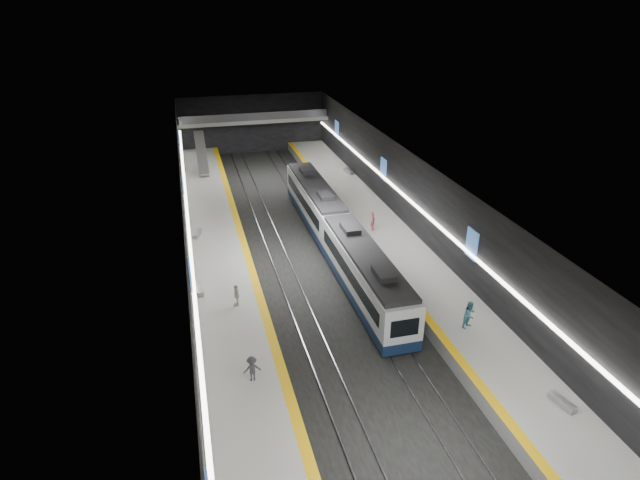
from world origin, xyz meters
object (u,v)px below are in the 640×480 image
object	(u,v)px
bench_right_near	(562,402)
passenger_right_b	(470,315)
bench_left_far	(197,234)
passenger_left_a	(236,295)
escalator	(201,153)
passenger_right_a	(373,221)
train	(337,232)
bench_right_far	(349,171)
passenger_left_b	(252,369)
bench_left_near	(199,290)

from	to	relation	value
bench_right_near	passenger_right_b	size ratio (longest dim) A/B	0.83
bench_left_far	passenger_left_a	bearing A→B (deg)	-62.80
escalator	passenger_left_a	xyz separation A→B (m)	(0.50, -32.32, -1.09)
escalator	passenger_right_a	distance (m)	26.62
train	passenger_left_a	distance (m)	12.21
escalator	bench_left_far	xyz separation A→B (m)	(-1.64, -19.86, -1.70)
bench_right_far	passenger_left_b	world-z (taller)	passenger_left_b
bench_left_far	passenger_left_b	size ratio (longest dim) A/B	1.03
bench_left_far	bench_right_near	size ratio (longest dim) A/B	1.02
escalator	bench_right_far	bearing A→B (deg)	-20.09
bench_right_far	passenger_right_b	size ratio (longest dim) A/B	0.95
bench_left_far	passenger_left_a	distance (m)	12.66
escalator	passenger_right_a	world-z (taller)	escalator
bench_right_near	passenger_right_b	bearing A→B (deg)	86.81
train	passenger_left_b	size ratio (longest dim) A/B	19.15
passenger_right_b	passenger_left_b	bearing A→B (deg)	162.07
passenger_right_a	bench_left_near	bearing A→B (deg)	136.47
passenger_right_a	passenger_right_b	size ratio (longest dim) A/B	0.92
passenger_right_a	bench_left_far	bearing A→B (deg)	102.30
escalator	passenger_right_a	bearing A→B (deg)	-58.06
bench_left_far	escalator	bearing A→B (deg)	102.77
passenger_right_a	passenger_left_a	world-z (taller)	passenger_right_a
bench_right_far	passenger_right_b	distance (m)	32.73
bench_left_near	bench_left_far	xyz separation A→B (m)	(0.36, 9.99, -0.00)
bench_right_near	passenger_left_b	xyz separation A→B (m)	(-15.75, 6.19, 0.59)
bench_left_near	passenger_left_a	world-z (taller)	passenger_left_a
bench_right_near	passenger_left_a	xyz separation A→B (m)	(-15.70, 14.36, 0.61)
bench_left_far	passenger_right_a	xyz separation A→B (m)	(15.71, -2.71, 0.68)
escalator	passenger_left_b	size ratio (longest dim) A/B	5.10
bench_right_near	bench_right_far	bearing A→B (deg)	76.67
passenger_left_b	passenger_right_a	bearing A→B (deg)	-129.64
bench_right_far	escalator	bearing A→B (deg)	153.10
train	passenger_left_a	size ratio (longest dim) A/B	18.58
bench_right_far	train	bearing A→B (deg)	-117.25
bench_left_far	passenger_right_a	distance (m)	15.96
bench_right_far	bench_right_near	bearing A→B (deg)	-97.79
escalator	bench_right_near	size ratio (longest dim) A/B	5.03
bench_right_near	bench_left_far	bearing A→B (deg)	111.27
escalator	bench_left_near	xyz separation A→B (m)	(-2.00, -29.85, -1.70)
bench_right_near	passenger_right_b	world-z (taller)	passenger_right_b
escalator	passenger_right_b	size ratio (longest dim) A/B	4.20
escalator	passenger_left_b	xyz separation A→B (m)	(0.44, -40.49, -1.12)
bench_left_far	passenger_right_b	world-z (taller)	passenger_right_b
passenger_right_b	passenger_left_b	distance (m)	14.58
bench_right_far	bench_left_near	bearing A→B (deg)	-135.40
bench_right_near	passenger_left_a	bearing A→B (deg)	125.20
train	bench_left_near	size ratio (longest dim) A/B	18.17
passenger_right_b	bench_left_far	bearing A→B (deg)	106.69
bench_left_near	bench_left_far	size ratio (longest dim) A/B	1.02
bench_right_near	bench_left_near	bearing A→B (deg)	124.89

